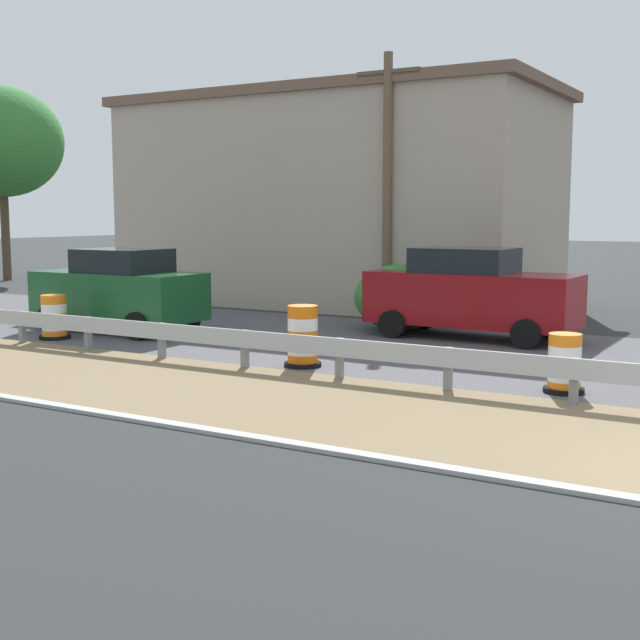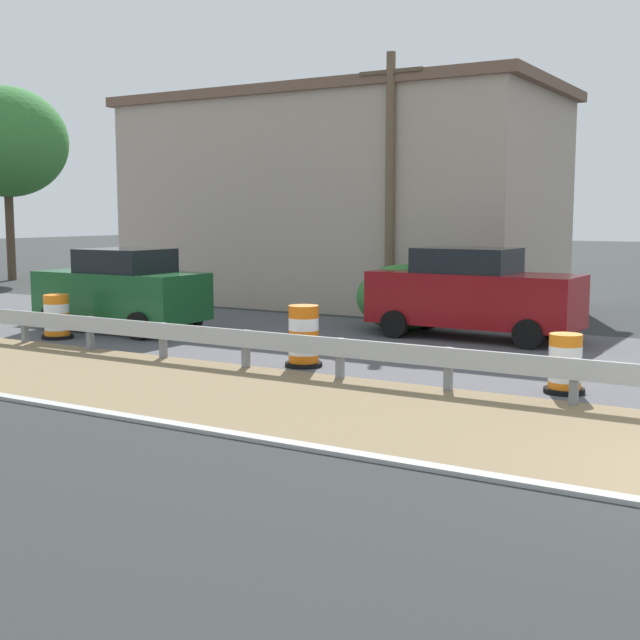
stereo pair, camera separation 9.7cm
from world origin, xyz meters
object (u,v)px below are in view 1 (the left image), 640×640
Objects in this scene: traffic_barrel_mid at (54,319)px; car_mid_far_lane at (471,293)px; traffic_barrel_close at (303,339)px; car_trailing_far_lane at (119,290)px; traffic_barrel_nearest at (564,366)px; utility_pole_near at (387,182)px.

car_mid_far_lane is (4.90, -8.11, 0.58)m from traffic_barrel_mid.
traffic_barrel_close is 0.27× the size of car_trailing_far_lane.
traffic_barrel_nearest is 0.14× the size of utility_pole_near.
traffic_barrel_nearest is at bearing 170.75° from car_trailing_far_lane.
traffic_barrel_nearest is at bearing -89.98° from traffic_barrel_mid.
traffic_barrel_mid is 1.82m from car_trailing_far_lane.
utility_pole_near reaches higher than traffic_barrel_mid.
car_mid_far_lane is 8.36m from car_trailing_far_lane.
car_trailing_far_lane reaches higher than traffic_barrel_nearest.
traffic_barrel_nearest is 0.20× the size of car_mid_far_lane.
utility_pole_near is at bearing 146.56° from car_mid_far_lane.
traffic_barrel_mid is 9.49m from car_mid_far_lane.
traffic_barrel_mid is at bearing 90.02° from traffic_barrel_nearest.
traffic_barrel_nearest is 0.94× the size of traffic_barrel_mid.
traffic_barrel_mid is at bearing 76.14° from car_trailing_far_lane.
car_mid_far_lane reaches higher than traffic_barrel_nearest.
traffic_barrel_nearest is 11.52m from traffic_barrel_mid.
utility_pole_near reaches higher than car_mid_far_lane.
car_mid_far_lane is at bearing -158.05° from car_trailing_far_lane.
traffic_barrel_nearest is 0.23× the size of car_trailing_far_lane.
car_mid_far_lane is at bearing -124.37° from utility_pole_near.
car_mid_far_lane reaches higher than car_trailing_far_lane.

